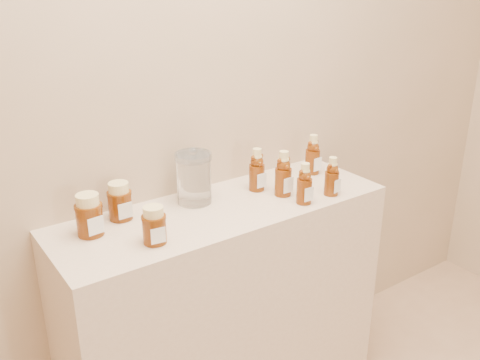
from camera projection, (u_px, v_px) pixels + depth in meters
wall_back at (190, 68)px, 1.83m from camera, size 3.50×0.02×2.70m
display_table at (225, 315)px, 2.01m from camera, size 1.20×0.40×0.90m
bear_bottle_back_left at (257, 167)px, 1.95m from camera, size 0.06×0.06×0.18m
bear_bottle_back_mid at (283, 171)px, 1.91m from camera, size 0.06×0.06×0.19m
bear_bottle_back_right at (313, 152)px, 2.11m from camera, size 0.06×0.06×0.18m
bear_bottle_front_left at (305, 181)px, 1.85m from camera, size 0.06×0.06×0.17m
bear_bottle_front_right at (332, 174)px, 1.92m from camera, size 0.06×0.06×0.16m
honey_jar_left at (89, 215)px, 1.63m from camera, size 0.09×0.09×0.13m
honey_jar_back at (120, 201)px, 1.74m from camera, size 0.08×0.08×0.13m
honey_jar_front at (154, 225)px, 1.59m from camera, size 0.09×0.09×0.12m
glass_canister at (194, 176)px, 1.85m from camera, size 0.13×0.13×0.20m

